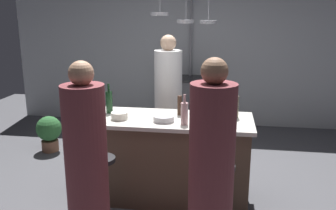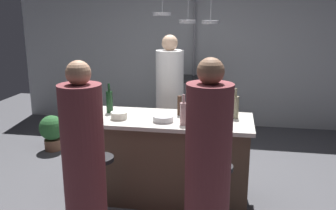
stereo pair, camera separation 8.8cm
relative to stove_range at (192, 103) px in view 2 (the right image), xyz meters
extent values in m
plane|color=#4C4C51|center=(0.00, -2.45, -0.45)|extent=(9.00, 9.00, 0.00)
cube|color=#B2B7BC|center=(0.00, 0.40, 0.85)|extent=(6.40, 0.16, 2.60)
cube|color=brown|center=(0.00, -2.45, -0.02)|extent=(1.72, 0.66, 0.86)
cube|color=beige|center=(0.00, -2.45, 0.43)|extent=(1.80, 0.72, 0.04)
cube|color=#47474C|center=(0.00, 0.00, -0.02)|extent=(0.76, 0.60, 0.86)
cube|color=black|center=(0.00, 0.00, 0.43)|extent=(0.80, 0.64, 0.03)
cylinder|color=white|center=(-0.12, -1.47, 0.30)|extent=(0.36, 0.36, 1.50)
sphere|color=#D8AD8C|center=(-0.12, -1.47, 1.14)|extent=(0.20, 0.20, 0.20)
cylinder|color=#4C4C51|center=(0.58, -3.07, -0.11)|extent=(0.06, 0.06, 0.62)
cylinder|color=black|center=(0.58, -3.07, 0.21)|extent=(0.26, 0.26, 0.04)
cylinder|color=brown|center=(0.51, -3.44, 0.29)|extent=(0.35, 0.35, 1.47)
sphere|color=#8C664C|center=(0.51, -3.44, 1.11)|extent=(0.20, 0.20, 0.20)
cylinder|color=#4C4C51|center=(-0.50, -3.07, -0.11)|extent=(0.06, 0.06, 0.62)
cylinder|color=black|center=(-0.50, -3.07, 0.21)|extent=(0.26, 0.26, 0.04)
cylinder|color=brown|center=(-0.48, -3.46, 0.27)|extent=(0.34, 0.34, 1.43)
sphere|color=tan|center=(-0.48, -3.46, 1.07)|extent=(0.20, 0.20, 0.20)
cylinder|color=gray|center=(0.00, 0.25, 0.63)|extent=(0.04, 0.04, 2.15)
cylinder|color=gray|center=(-0.30, -1.10, 1.50)|extent=(0.25, 0.25, 0.04)
cylinder|color=gray|center=(-0.30, -1.06, 1.60)|extent=(0.01, 0.01, 0.21)
cylinder|color=gray|center=(0.05, -1.11, 1.40)|extent=(0.23, 0.23, 0.04)
cylinder|color=gray|center=(0.05, -1.06, 1.55)|extent=(0.01, 0.01, 0.31)
cylinder|color=gray|center=(0.35, -1.09, 1.39)|extent=(0.23, 0.23, 0.04)
cylinder|color=gray|center=(0.35, -1.06, 1.55)|extent=(0.01, 0.01, 0.31)
cylinder|color=brown|center=(-1.88, -1.37, -0.37)|extent=(0.24, 0.24, 0.16)
sphere|color=#2D6633|center=(-1.88, -1.37, -0.11)|extent=(0.36, 0.36, 0.36)
cylinder|color=#382319|center=(0.13, -2.32, 0.56)|extent=(0.05, 0.05, 0.21)
cylinder|color=#143319|center=(-0.64, -2.35, 0.57)|extent=(0.07, 0.07, 0.24)
cylinder|color=#143319|center=(-0.64, -2.35, 0.73)|extent=(0.03, 0.03, 0.08)
cylinder|color=gray|center=(0.71, -2.33, 0.57)|extent=(0.07, 0.07, 0.23)
cylinder|color=gray|center=(0.71, -2.33, 0.73)|extent=(0.03, 0.03, 0.08)
cylinder|color=black|center=(0.61, -2.34, 0.57)|extent=(0.07, 0.07, 0.23)
cylinder|color=black|center=(0.61, -2.34, 0.73)|extent=(0.03, 0.03, 0.08)
cylinder|color=#B78C8E|center=(0.22, -2.65, 0.56)|extent=(0.07, 0.07, 0.22)
cylinder|color=#B78C8E|center=(0.22, -2.65, 0.71)|extent=(0.03, 0.03, 0.08)
cylinder|color=silver|center=(-0.73, -2.56, 0.46)|extent=(0.06, 0.06, 0.01)
cylinder|color=silver|center=(-0.73, -2.56, 0.50)|extent=(0.01, 0.01, 0.07)
cone|color=silver|center=(-0.73, -2.56, 0.57)|extent=(0.07, 0.07, 0.06)
cylinder|color=silver|center=(0.34, -2.43, 0.46)|extent=(0.06, 0.06, 0.01)
cylinder|color=silver|center=(0.34, -2.43, 0.50)|extent=(0.01, 0.01, 0.07)
cone|color=silver|center=(0.34, -2.43, 0.57)|extent=(0.07, 0.07, 0.06)
cylinder|color=silver|center=(0.69, -2.19, 0.46)|extent=(0.06, 0.06, 0.01)
cylinder|color=silver|center=(0.69, -2.19, 0.50)|extent=(0.01, 0.01, 0.07)
cone|color=silver|center=(0.69, -2.19, 0.57)|extent=(0.07, 0.07, 0.06)
cylinder|color=#334C6B|center=(0.54, -2.58, 0.49)|extent=(0.17, 0.17, 0.08)
cylinder|color=#B7B7BC|center=(0.00, -2.58, 0.48)|extent=(0.21, 0.21, 0.06)
cylinder|color=silver|center=(-0.46, -2.57, 0.49)|extent=(0.17, 0.17, 0.07)
camera|label=1|loc=(0.58, -6.04, 1.53)|focal=38.98mm
camera|label=2|loc=(0.67, -6.03, 1.53)|focal=38.98mm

